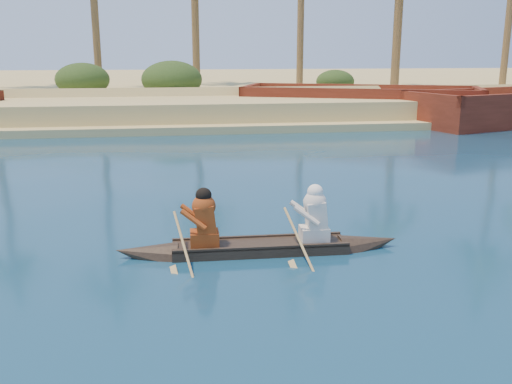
{
  "coord_description": "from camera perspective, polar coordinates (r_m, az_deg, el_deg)",
  "views": [
    {
      "loc": [
        -4.13,
        -3.96,
        3.78
      ],
      "look_at": [
        -2.5,
        7.22,
        0.96
      ],
      "focal_mm": 40.0,
      "sensor_mm": 36.0,
      "label": 1
    }
  ],
  "objects": [
    {
      "name": "sandy_embankment",
      "position": [
        51.11,
        -3.74,
        10.34
      ],
      "size": [
        150.0,
        51.0,
        1.5
      ],
      "color": "tan",
      "rests_on": "ground"
    },
    {
      "name": "canoe",
      "position": [
        10.93,
        0.4,
        -4.61
      ],
      "size": [
        5.47,
        0.81,
        1.5
      ],
      "rotation": [
        0.0,
        0.0,
        -0.02
      ],
      "color": "#36281D",
      "rests_on": "ground"
    },
    {
      "name": "barge_mid",
      "position": [
        32.79,
        10.29,
        8.49
      ],
      "size": [
        13.52,
        8.7,
        2.14
      ],
      "rotation": [
        0.0,
        0.0,
        -0.38
      ],
      "color": "maroon",
      "rests_on": "ground"
    },
    {
      "name": "shrub_cluster",
      "position": [
        35.79,
        -1.7,
        9.87
      ],
      "size": [
        100.0,
        6.0,
        2.4
      ],
      "primitive_type": null,
      "color": "#203613",
      "rests_on": "ground"
    }
  ]
}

